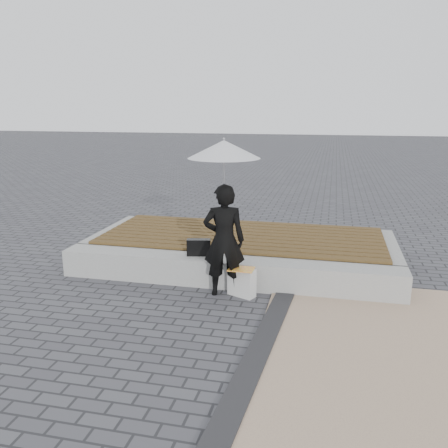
# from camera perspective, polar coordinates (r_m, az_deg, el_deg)

# --- Properties ---
(ground) EXTENTS (80.00, 80.00, 0.00)m
(ground) POSITION_cam_1_polar(r_m,az_deg,el_deg) (5.55, -3.45, -13.12)
(ground) COLOR #49494E
(ground) RESTS_ON ground
(edging_band) EXTENTS (0.61, 5.20, 0.04)m
(edging_band) POSITION_cam_1_polar(r_m,az_deg,el_deg) (4.96, 3.53, -16.40)
(edging_band) COLOR #28282A
(edging_band) RESTS_ON ground
(seating_ledge) EXTENTS (5.00, 0.45, 0.40)m
(seating_ledge) POSITION_cam_1_polar(r_m,az_deg,el_deg) (6.89, 0.29, -5.73)
(seating_ledge) COLOR #A8A9A3
(seating_ledge) RESTS_ON ground
(timber_platform) EXTENTS (5.00, 2.00, 0.40)m
(timber_platform) POSITION_cam_1_polar(r_m,az_deg,el_deg) (8.01, 2.19, -2.90)
(timber_platform) COLOR #ACABA7
(timber_platform) RESTS_ON ground
(timber_decking) EXTENTS (4.60, 2.00, 0.04)m
(timber_decking) POSITION_cam_1_polar(r_m,az_deg,el_deg) (7.95, 2.20, -1.39)
(timber_decking) COLOR brown
(timber_decking) RESTS_ON timber_platform
(woman) EXTENTS (0.63, 0.47, 1.54)m
(woman) POSITION_cam_1_polar(r_m,az_deg,el_deg) (6.37, 0.00, -1.99)
(woman) COLOR black
(woman) RESTS_ON ground
(parasol) EXTENTS (0.95, 0.95, 1.21)m
(parasol) POSITION_cam_1_polar(r_m,az_deg,el_deg) (6.15, -0.00, 8.99)
(parasol) COLOR #AFAFB4
(parasol) RESTS_ON ground
(handbag) EXTENTS (0.36, 0.19, 0.24)m
(handbag) POSITION_cam_1_polar(r_m,az_deg,el_deg) (6.94, -3.07, -2.82)
(handbag) COLOR black
(handbag) RESTS_ON seating_ledge
(canvas_tote) EXTENTS (0.41, 0.30, 0.40)m
(canvas_tote) POSITION_cam_1_polar(r_m,az_deg,el_deg) (6.51, 2.15, -6.99)
(canvas_tote) COLOR silver
(canvas_tote) RESTS_ON ground
(magazine) EXTENTS (0.34, 0.25, 0.01)m
(magazine) POSITION_cam_1_polar(r_m,az_deg,el_deg) (6.39, 2.08, -5.44)
(magazine) COLOR #F84746
(magazine) RESTS_ON canvas_tote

